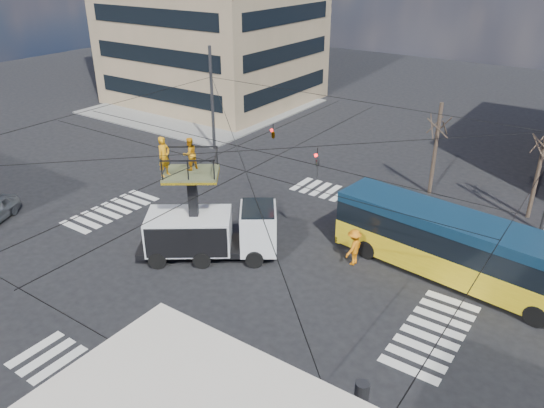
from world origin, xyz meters
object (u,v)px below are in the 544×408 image
(utility_truck, at_px, (210,220))
(traffic_cone, at_px, (151,239))
(city_bus, at_px, (464,249))
(worker_ground, at_px, (159,219))
(flagger, at_px, (354,247))

(utility_truck, distance_m, traffic_cone, 3.90)
(traffic_cone, bearing_deg, city_bus, 22.81)
(utility_truck, height_order, traffic_cone, utility_truck)
(worker_ground, relative_size, flagger, 0.87)
(worker_ground, bearing_deg, flagger, -59.48)
(worker_ground, bearing_deg, traffic_cone, -138.97)
(traffic_cone, bearing_deg, flagger, 25.13)
(utility_truck, bearing_deg, flagger, -7.55)
(city_bus, bearing_deg, utility_truck, -149.41)
(utility_truck, height_order, worker_ground, utility_truck)
(city_bus, relative_size, flagger, 6.73)
(city_bus, bearing_deg, flagger, -155.49)
(city_bus, distance_m, worker_ground, 16.00)
(traffic_cone, height_order, flagger, flagger)
(traffic_cone, distance_m, flagger, 10.72)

